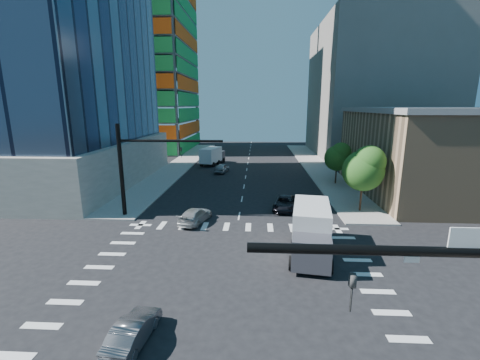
{
  "coord_description": "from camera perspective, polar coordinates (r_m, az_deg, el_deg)",
  "views": [
    {
      "loc": [
        1.7,
        -18.48,
        10.81
      ],
      "look_at": [
        0.3,
        8.0,
        4.64
      ],
      "focal_mm": 24.0,
      "sensor_mm": 36.0,
      "label": 1
    }
  ],
  "objects": [
    {
      "name": "ground",
      "position": [
        21.47,
        -2.02,
        -17.13
      ],
      "size": [
        160.0,
        160.0,
        0.0
      ],
      "primitive_type": "plane",
      "color": "black",
      "rests_on": "ground"
    },
    {
      "name": "road_markings",
      "position": [
        21.47,
        -2.02,
        -17.12
      ],
      "size": [
        20.0,
        20.0,
        0.01
      ],
      "primitive_type": "cube",
      "color": "silver",
      "rests_on": "ground"
    },
    {
      "name": "sidewalk_ne",
      "position": [
        60.43,
        13.29,
        2.51
      ],
      "size": [
        5.0,
        60.0,
        0.15
      ],
      "primitive_type": "cube",
      "color": "gray",
      "rests_on": "ground"
    },
    {
      "name": "sidewalk_nw",
      "position": [
        61.13,
        -10.46,
        2.76
      ],
      "size": [
        5.0,
        60.0,
        0.15
      ],
      "primitive_type": "cube",
      "color": "gray",
      "rests_on": "ground"
    },
    {
      "name": "construction_building",
      "position": [
        86.63,
        -17.96,
        21.67
      ],
      "size": [
        25.16,
        34.5,
        70.6
      ],
      "color": "slate",
      "rests_on": "ground"
    },
    {
      "name": "commercial_building",
      "position": [
        47.03,
        32.81,
        4.3
      ],
      "size": [
        20.5,
        22.5,
        10.6
      ],
      "color": "#A4815F",
      "rests_on": "ground"
    },
    {
      "name": "bg_building_ne",
      "position": [
        77.78,
        22.77,
        14.46
      ],
      "size": [
        24.0,
        30.0,
        28.0
      ],
      "primitive_type": "cube",
      "color": "slate",
      "rests_on": "ground"
    },
    {
      "name": "signal_mast_nw",
      "position": [
        32.62,
        -18.06,
        3.07
      ],
      "size": [
        10.2,
        0.4,
        9.0
      ],
      "color": "black",
      "rests_on": "sidewalk_nw"
    },
    {
      "name": "tree_south",
      "position": [
        34.72,
        21.34,
        2.03
      ],
      "size": [
        4.16,
        4.16,
        6.82
      ],
      "color": "#382316",
      "rests_on": "sidewalk_ne"
    },
    {
      "name": "tree_north",
      "position": [
        46.29,
        17.08,
        4.04
      ],
      "size": [
        3.54,
        3.52,
        5.78
      ],
      "color": "#382316",
      "rests_on": "sidewalk_ne"
    },
    {
      "name": "car_nb_far",
      "position": [
        34.57,
        8.09,
        -4.07
      ],
      "size": [
        3.2,
        5.27,
        1.37
      ],
      "primitive_type": "imported",
      "rotation": [
        0.0,
        0.0,
        -0.2
      ],
      "color": "black",
      "rests_on": "ground"
    },
    {
      "name": "car_sb_near",
      "position": [
        30.81,
        -7.95,
        -6.24
      ],
      "size": [
        3.07,
        4.99,
        1.35
      ],
      "primitive_type": "imported",
      "rotation": [
        0.0,
        0.0,
        2.87
      ],
      "color": "#B2B2B2",
      "rests_on": "ground"
    },
    {
      "name": "car_sb_mid",
      "position": [
        53.16,
        -3.23,
        2.16
      ],
      "size": [
        2.43,
        4.6,
        1.49
      ],
      "primitive_type": "imported",
      "rotation": [
        0.0,
        0.0,
        2.98
      ],
      "color": "#94959A",
      "rests_on": "ground"
    },
    {
      "name": "car_sb_cross",
      "position": [
        17.15,
        -18.48,
        -24.09
      ],
      "size": [
        1.69,
        3.88,
        1.24
      ],
      "primitive_type": "imported",
      "rotation": [
        0.0,
        0.0,
        3.04
      ],
      "color": "#55555A",
      "rests_on": "ground"
    },
    {
      "name": "box_truck_near",
      "position": [
        24.36,
        12.5,
        -9.55
      ],
      "size": [
        3.81,
        7.05,
        3.52
      ],
      "rotation": [
        0.0,
        0.0,
        -0.15
      ],
      "color": "black",
      "rests_on": "ground"
    },
    {
      "name": "box_truck_far",
      "position": [
        60.57,
        -4.81,
        4.14
      ],
      "size": [
        4.22,
        6.64,
        3.23
      ],
      "rotation": [
        0.0,
        0.0,
        2.86
      ],
      "color": "black",
      "rests_on": "ground"
    }
  ]
}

